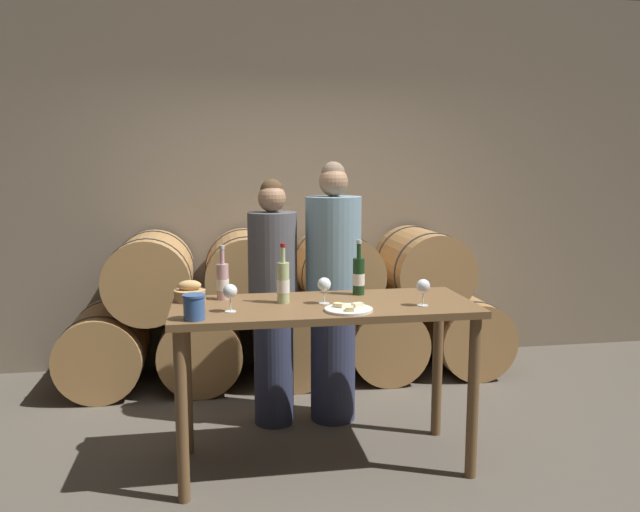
# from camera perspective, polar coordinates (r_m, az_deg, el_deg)

# --- Properties ---
(ground_plane) EXTENTS (10.00, 10.00, 0.00)m
(ground_plane) POSITION_cam_1_polar(r_m,az_deg,el_deg) (3.84, 0.35, -18.46)
(ground_plane) COLOR #564F44
(stone_wall_back) EXTENTS (10.00, 0.12, 3.20)m
(stone_wall_back) POSITION_cam_1_polar(r_m,az_deg,el_deg) (5.46, -3.35, 7.00)
(stone_wall_back) COLOR gray
(stone_wall_back) RESTS_ON ground_plane
(barrel_stack) EXTENTS (3.57, 0.82, 1.21)m
(barrel_stack) POSITION_cam_1_polar(r_m,az_deg,el_deg) (5.07, -2.60, -4.91)
(barrel_stack) COLOR #A87A47
(barrel_stack) RESTS_ON ground_plane
(tasting_table) EXTENTS (1.69, 0.68, 0.96)m
(tasting_table) POSITION_cam_1_polar(r_m,az_deg,el_deg) (3.54, 0.37, -6.54)
(tasting_table) COLOR brown
(tasting_table) RESTS_ON ground_plane
(person_left) EXTENTS (0.32, 0.32, 1.64)m
(person_left) POSITION_cam_1_polar(r_m,az_deg,el_deg) (4.14, -4.31, -4.14)
(person_left) COLOR #2D334C
(person_left) RESTS_ON ground_plane
(person_right) EXTENTS (0.37, 0.37, 1.75)m
(person_right) POSITION_cam_1_polar(r_m,az_deg,el_deg) (4.18, 1.21, -3.31)
(person_right) COLOR #2D334C
(person_right) RESTS_ON ground_plane
(wine_bottle_red) EXTENTS (0.07, 0.07, 0.33)m
(wine_bottle_red) POSITION_cam_1_polar(r_m,az_deg,el_deg) (3.73, 3.56, -1.80)
(wine_bottle_red) COLOR #193819
(wine_bottle_red) RESTS_ON tasting_table
(wine_bottle_white) EXTENTS (0.07, 0.07, 0.34)m
(wine_bottle_white) POSITION_cam_1_polar(r_m,az_deg,el_deg) (3.51, -3.39, -2.40)
(wine_bottle_white) COLOR #ADBC7F
(wine_bottle_white) RESTS_ON tasting_table
(wine_bottle_rose) EXTENTS (0.07, 0.07, 0.32)m
(wine_bottle_rose) POSITION_cam_1_polar(r_m,az_deg,el_deg) (3.64, -8.89, -2.27)
(wine_bottle_rose) COLOR #BC8E93
(wine_bottle_rose) RESTS_ON tasting_table
(blue_crock) EXTENTS (0.12, 0.12, 0.13)m
(blue_crock) POSITION_cam_1_polar(r_m,az_deg,el_deg) (3.20, -11.44, -4.50)
(blue_crock) COLOR #335693
(blue_crock) RESTS_ON tasting_table
(bread_basket) EXTENTS (0.18, 0.18, 0.12)m
(bread_basket) POSITION_cam_1_polar(r_m,az_deg,el_deg) (3.64, -11.83, -3.32)
(bread_basket) COLOR tan
(bread_basket) RESTS_ON tasting_table
(cheese_plate) EXTENTS (0.26, 0.26, 0.04)m
(cheese_plate) POSITION_cam_1_polar(r_m,az_deg,el_deg) (3.34, 2.63, -4.87)
(cheese_plate) COLOR white
(cheese_plate) RESTS_ON tasting_table
(wine_glass_far_left) EXTENTS (0.08, 0.08, 0.15)m
(wine_glass_far_left) POSITION_cam_1_polar(r_m,az_deg,el_deg) (3.33, -8.22, -3.26)
(wine_glass_far_left) COLOR white
(wine_glass_far_left) RESTS_ON tasting_table
(wine_glass_left) EXTENTS (0.08, 0.08, 0.15)m
(wine_glass_left) POSITION_cam_1_polar(r_m,az_deg,el_deg) (3.48, 0.35, -2.66)
(wine_glass_left) COLOR white
(wine_glass_left) RESTS_ON tasting_table
(wine_glass_center) EXTENTS (0.08, 0.08, 0.15)m
(wine_glass_center) POSITION_cam_1_polar(r_m,az_deg,el_deg) (3.48, 9.42, -2.78)
(wine_glass_center) COLOR white
(wine_glass_center) RESTS_ON tasting_table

